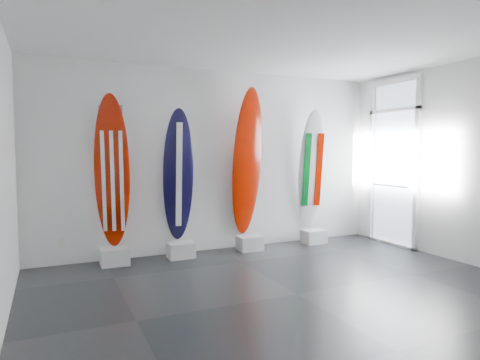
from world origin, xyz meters
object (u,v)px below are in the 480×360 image
surfboard_navy (178,176)px  surfboard_italy (311,170)px  surfboard_usa (112,172)px  surfboard_swiss (247,162)px

surfboard_navy → surfboard_italy: size_ratio=0.97×
surfboard_usa → surfboard_navy: size_ratio=1.08×
surfboard_navy → surfboard_swiss: bearing=9.1°
surfboard_usa → surfboard_italy: size_ratio=1.04×
surfboard_usa → surfboard_navy: (1.00, 0.00, -0.09)m
surfboard_usa → surfboard_italy: surfboard_usa is taller
surfboard_swiss → surfboard_italy: size_ratio=1.14×
surfboard_navy → surfboard_swiss: size_ratio=0.84×
surfboard_navy → surfboard_swiss: 1.21m
surfboard_usa → surfboard_swiss: surfboard_swiss is taller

